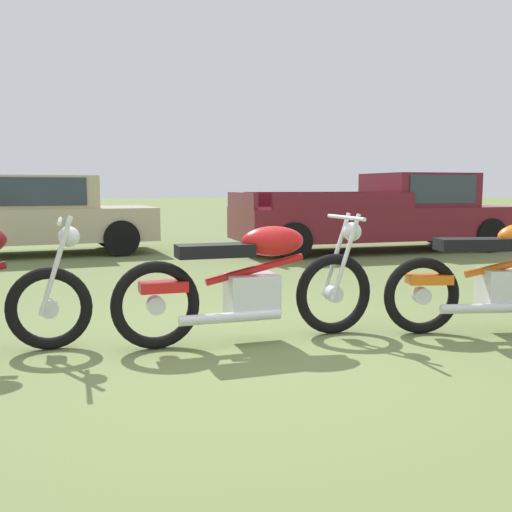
% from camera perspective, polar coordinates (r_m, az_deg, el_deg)
% --- Properties ---
extents(ground_plane, '(120.00, 120.00, 0.00)m').
position_cam_1_polar(ground_plane, '(4.46, -0.44, -9.29)').
color(ground_plane, olive).
extents(motorcycle_red, '(2.15, 0.79, 1.02)m').
position_cam_1_polar(motorcycle_red, '(4.66, -0.37, -2.57)').
color(motorcycle_red, black).
rests_on(motorcycle_red, ground).
extents(motorcycle_orange, '(2.06, 0.64, 1.02)m').
position_cam_1_polar(motorcycle_orange, '(5.39, 23.22, -1.84)').
color(motorcycle_orange, black).
rests_on(motorcycle_orange, ground).
extents(car_beige, '(4.56, 2.72, 1.43)m').
position_cam_1_polar(car_beige, '(11.34, -21.91, 4.28)').
color(car_beige, '#BCAD8C').
rests_on(car_beige, ground).
extents(pickup_truck_burgundy, '(5.60, 2.72, 1.49)m').
position_cam_1_polar(pickup_truck_burgundy, '(11.61, 12.68, 4.25)').
color(pickup_truck_burgundy, maroon).
rests_on(pickup_truck_burgundy, ground).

